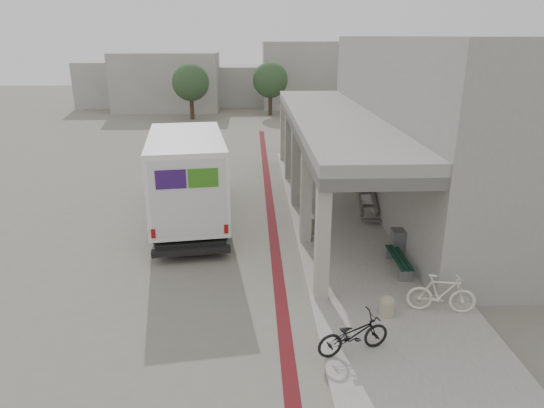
{
  "coord_description": "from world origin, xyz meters",
  "views": [
    {
      "loc": [
        0.25,
        -15.37,
        7.02
      ],
      "look_at": [
        0.9,
        0.19,
        1.6
      ],
      "focal_mm": 32.0,
      "sensor_mm": 36.0,
      "label": 1
    }
  ],
  "objects_px": {
    "utility_cabinet": "(398,243)",
    "bicycle_cream": "(441,293)",
    "bench": "(399,260)",
    "fedex_truck": "(187,173)",
    "bicycle_black": "(353,334)"
  },
  "relations": [
    {
      "from": "bicycle_black",
      "to": "bicycle_cream",
      "type": "relative_size",
      "value": 1.0
    },
    {
      "from": "fedex_truck",
      "to": "utility_cabinet",
      "type": "bearing_deg",
      "value": -36.35
    },
    {
      "from": "fedex_truck",
      "to": "bicycle_black",
      "type": "relative_size",
      "value": 4.89
    },
    {
      "from": "bench",
      "to": "bicycle_cream",
      "type": "bearing_deg",
      "value": -80.75
    },
    {
      "from": "fedex_truck",
      "to": "bicycle_cream",
      "type": "relative_size",
      "value": 4.89
    },
    {
      "from": "fedex_truck",
      "to": "bicycle_cream",
      "type": "bearing_deg",
      "value": -52.68
    },
    {
      "from": "utility_cabinet",
      "to": "bicycle_cream",
      "type": "distance_m",
      "value": 3.48
    },
    {
      "from": "bicycle_black",
      "to": "utility_cabinet",
      "type": "bearing_deg",
      "value": -43.31
    },
    {
      "from": "bench",
      "to": "bicycle_black",
      "type": "height_order",
      "value": "bicycle_black"
    },
    {
      "from": "fedex_truck",
      "to": "bench",
      "type": "distance_m",
      "value": 8.8
    },
    {
      "from": "utility_cabinet",
      "to": "bicycle_black",
      "type": "height_order",
      "value": "bicycle_black"
    },
    {
      "from": "bench",
      "to": "bicycle_cream",
      "type": "distance_m",
      "value": 2.5
    },
    {
      "from": "utility_cabinet",
      "to": "bicycle_cream",
      "type": "height_order",
      "value": "bicycle_cream"
    },
    {
      "from": "bench",
      "to": "bicycle_cream",
      "type": "height_order",
      "value": "bicycle_cream"
    },
    {
      "from": "fedex_truck",
      "to": "bicycle_cream",
      "type": "height_order",
      "value": "fedex_truck"
    }
  ]
}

